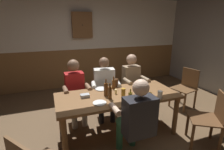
{
  "coord_description": "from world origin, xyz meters",
  "views": [
    {
      "loc": [
        -1.0,
        -2.45,
        1.86
      ],
      "look_at": [
        0.0,
        0.29,
        0.99
      ],
      "focal_mm": 28.04,
      "sensor_mm": 36.0,
      "label": 1
    }
  ],
  "objects": [
    {
      "name": "pint_glass_3",
      "position": [
        0.4,
        -0.17,
        0.8
      ],
      "size": [
        0.06,
        0.06,
        0.15
      ],
      "primitive_type": "cylinder",
      "color": "#E5C64C",
      "rests_on": "dining_table"
    },
    {
      "name": "bottle_0",
      "position": [
        0.06,
        -0.32,
        0.81
      ],
      "size": [
        0.06,
        0.06,
        0.21
      ],
      "color": "gold",
      "rests_on": "dining_table"
    },
    {
      "name": "pint_glass_4",
      "position": [
        0.04,
        -0.13,
        0.8
      ],
      "size": [
        0.07,
        0.07,
        0.15
      ],
      "primitive_type": "cylinder",
      "color": "gold",
      "rests_on": "dining_table"
    },
    {
      "name": "plate_0",
      "position": [
        -0.37,
        -0.2,
        0.74
      ],
      "size": [
        0.2,
        0.2,
        0.01
      ],
      "primitive_type": "cylinder",
      "color": "white",
      "rests_on": "dining_table"
    },
    {
      "name": "plate_1",
      "position": [
        -0.19,
        0.33,
        0.74
      ],
      "size": [
        0.2,
        0.2,
        0.01
      ],
      "primitive_type": "cylinder",
      "color": "white",
      "rests_on": "dining_table"
    },
    {
      "name": "back_wall_wainscot",
      "position": [
        0.0,
        2.71,
        0.56
      ],
      "size": [
        6.27,
        0.12,
        1.11
      ],
      "primitive_type": "cube",
      "color": "brown",
      "rests_on": "ground_plane"
    },
    {
      "name": "pint_glass_2",
      "position": [
        0.46,
        0.19,
        0.79
      ],
      "size": [
        0.08,
        0.08,
        0.13
      ],
      "primitive_type": "cylinder",
      "color": "#E5C64C",
      "rests_on": "dining_table"
    },
    {
      "name": "bottle_2",
      "position": [
        0.03,
        0.29,
        0.82
      ],
      "size": [
        0.06,
        0.06,
        0.22
      ],
      "color": "#593314",
      "rests_on": "dining_table"
    },
    {
      "name": "person_0",
      "position": [
        -0.59,
        0.67,
        0.68
      ],
      "size": [
        0.49,
        0.53,
        1.22
      ],
      "rotation": [
        0.0,
        0.0,
        3.18
      ],
      "color": "#AD1919",
      "rests_on": "ground_plane"
    },
    {
      "name": "pint_glass_0",
      "position": [
        0.38,
        -0.34,
        0.79
      ],
      "size": [
        0.08,
        0.08,
        0.11
      ],
      "primitive_type": "cylinder",
      "color": "gold",
      "rests_on": "dining_table"
    },
    {
      "name": "person_2",
      "position": [
        0.6,
        0.67,
        0.68
      ],
      "size": [
        0.5,
        0.5,
        1.24
      ],
      "rotation": [
        0.0,
        0.0,
        3.18
      ],
      "color": "#997F60",
      "rests_on": "ground_plane"
    },
    {
      "name": "back_wall_upper",
      "position": [
        0.0,
        2.71,
        1.84
      ],
      "size": [
        6.27,
        0.12,
        1.45
      ],
      "primitive_type": "cube",
      "color": "silver"
    },
    {
      "name": "chair_empty_near_right",
      "position": [
        1.22,
        -0.76,
        0.48
      ],
      "size": [
        0.61,
        0.61,
        0.88
      ],
      "rotation": [
        0.0,
        0.0,
        1.01
      ],
      "color": "brown",
      "rests_on": "ground_plane"
    },
    {
      "name": "chair_empty_far_end",
      "position": [
        1.82,
        0.43,
        0.48
      ],
      "size": [
        0.53,
        0.53,
        0.88
      ],
      "rotation": [
        0.0,
        0.0,
        -4.48
      ],
      "color": "brown",
      "rests_on": "ground_plane"
    },
    {
      "name": "table_candle",
      "position": [
        -0.02,
        0.05,
        0.77
      ],
      "size": [
        0.04,
        0.04,
        0.08
      ],
      "primitive_type": "cylinder",
      "color": "#F9E08C",
      "rests_on": "dining_table"
    },
    {
      "name": "condiment_caddy",
      "position": [
        -0.53,
        0.09,
        0.75
      ],
      "size": [
        0.14,
        0.1,
        0.05
      ],
      "primitive_type": "cube",
      "color": "#B2B7BC",
      "rests_on": "dining_table"
    },
    {
      "name": "bottle_1",
      "position": [
        -0.18,
        -0.1,
        0.83
      ],
      "size": [
        0.06,
        0.06,
        0.25
      ],
      "color": "#593314",
      "rests_on": "dining_table"
    },
    {
      "name": "pint_glass_1",
      "position": [
        0.56,
        -0.35,
        0.79
      ],
      "size": [
        0.07,
        0.07,
        0.12
      ],
      "primitive_type": "cylinder",
      "color": "white",
      "rests_on": "dining_table"
    },
    {
      "name": "dining_table",
      "position": [
        0.0,
        0.01,
        0.63
      ],
      "size": [
        1.99,
        0.87,
        0.73
      ],
      "color": "brown",
      "rests_on": "ground_plane"
    },
    {
      "name": "person_3",
      "position": [
        -0.0,
        -0.65,
        0.67
      ],
      "size": [
        0.55,
        0.54,
        1.22
      ],
      "rotation": [
        0.0,
        0.0,
        0.01
      ],
      "color": "black",
      "rests_on": "ground_plane"
    },
    {
      "name": "person_1",
      "position": [
        -0.01,
        0.67,
        0.67
      ],
      "size": [
        0.58,
        0.57,
        1.22
      ],
      "rotation": [
        0.0,
        0.0,
        2.97
      ],
      "color": "silver",
      "rests_on": "ground_plane"
    },
    {
      "name": "pint_glass_5",
      "position": [
        0.11,
        0.38,
        0.8
      ],
      "size": [
        0.08,
        0.08,
        0.14
      ],
      "primitive_type": "cylinder",
      "color": "#4C2D19",
      "rests_on": "dining_table"
    },
    {
      "name": "bottle_3",
      "position": [
        -0.2,
        0.03,
        0.84
      ],
      "size": [
        0.07,
        0.07,
        0.28
      ],
      "color": "#593314",
      "rests_on": "dining_table"
    },
    {
      "name": "wall_dart_cabinet",
      "position": [
        -0.05,
        2.58,
        1.8
      ],
      "size": [
        0.56,
        0.15,
        0.7
      ],
      "color": "brown"
    },
    {
      "name": "ground_plane",
      "position": [
        0.0,
        0.0,
        0.0
      ],
      "size": [
        7.52,
        7.52,
        0.0
      ],
      "primitive_type": "plane",
      "color": "brown"
    }
  ]
}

